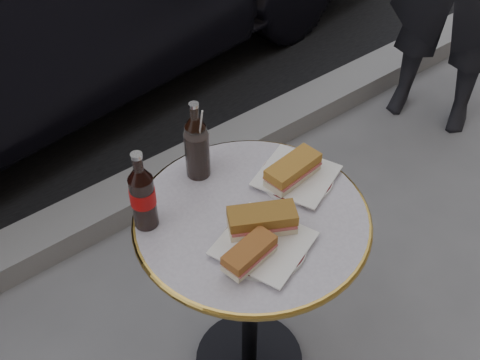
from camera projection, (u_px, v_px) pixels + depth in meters
curb at (116, 204)px, 2.53m from camera, size 40.00×0.20×0.12m
bistro_table at (250, 299)px, 1.80m from camera, size 0.62×0.62×0.73m
plate_left at (264, 245)px, 1.47m from camera, size 0.25×0.25×0.01m
plate_right at (296, 177)px, 1.65m from camera, size 0.24×0.24×0.01m
sandwich_left_a at (249, 254)px, 1.41m from camera, size 0.15×0.09×0.05m
sandwich_left_b at (262, 221)px, 1.48m from camera, size 0.18×0.15×0.06m
sandwich_right at (293, 171)px, 1.62m from camera, size 0.17×0.09×0.06m
cola_bottle_left at (142, 190)px, 1.45m from camera, size 0.07×0.07×0.23m
cola_bottle_right at (196, 136)px, 1.61m from camera, size 0.06×0.06×0.22m
cola_glass at (197, 154)px, 1.62m from camera, size 0.09×0.09×0.14m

